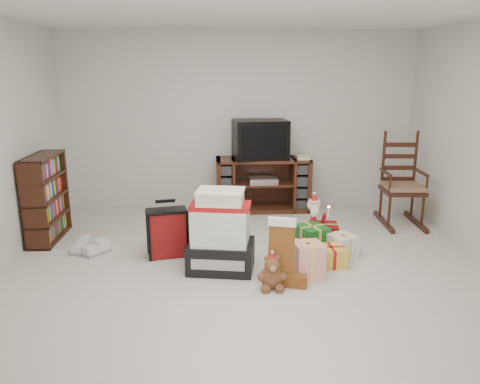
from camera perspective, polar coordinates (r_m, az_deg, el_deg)
name	(u,v)px	position (r m, az deg, el deg)	size (l,w,h in m)	color
room	(252,151)	(4.28, 1.42, 5.08)	(5.01, 5.01, 2.51)	beige
tv_stand	(263,184)	(6.67, 2.82, 0.94)	(1.33, 0.48, 0.76)	#4B2215
bookshelf	(46,199)	(5.95, -22.56, -0.84)	(0.28, 0.83, 1.01)	#3D1A10
rocking_chair	(400,191)	(6.45, 18.97, 0.07)	(0.54, 0.85, 1.24)	#3D1A10
gift_pile	(221,236)	(4.68, -2.35, -5.40)	(0.71, 0.56, 0.81)	black
red_suitcase	(167,233)	(5.10, -8.83, -4.92)	(0.44, 0.30, 0.62)	maroon
stocking	(281,251)	(4.40, 5.04, -7.21)	(0.30, 0.13, 0.65)	#0B6512
teddy_bear	(272,274)	(4.38, 3.90, -9.95)	(0.21, 0.19, 0.32)	brown
santa_figurine	(313,224)	(5.49, 8.92, -3.89)	(0.29, 0.28, 0.60)	#B0131A
mrs_claus_figurine	(215,218)	(5.61, -3.13, -3.22)	(0.30, 0.29, 0.62)	#B0131A
sneaker_pair	(90,248)	(5.46, -17.84, -6.52)	(0.44, 0.33, 0.11)	silver
gift_cluster	(320,245)	(5.11, 9.70, -6.41)	(0.82, 1.15, 0.28)	#A31312
crt_television	(260,139)	(6.56, 2.47, 6.45)	(0.79, 0.61, 0.54)	black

